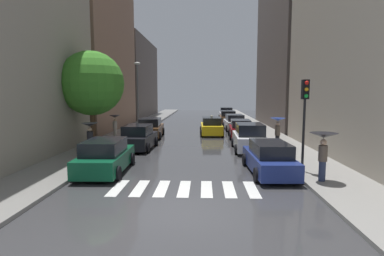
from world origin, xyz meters
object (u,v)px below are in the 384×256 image
at_px(parked_car_left_third, 151,128).
at_px(lamp_post_left, 138,92).
at_px(parked_car_left_second, 138,138).
at_px(parked_car_right_second, 249,138).
at_px(pedestrian_near_tree, 90,132).
at_px(street_tree_left, 92,83).
at_px(pedestrian_far_side, 115,121).
at_px(traffic_light_right_corner, 305,105).
at_px(parked_car_right_third, 240,129).
at_px(parked_car_right_fourth, 234,123).
at_px(parked_car_right_fifth, 228,118).
at_px(parked_car_right_sixth, 226,114).
at_px(parked_car_right_nearest, 269,159).
at_px(parked_car_left_nearest, 105,157).
at_px(pedestrian_foreground, 323,145).
at_px(pedestrian_by_kerb, 278,126).
at_px(taxi_midroad, 211,127).

bearing_deg(parked_car_left_third, lamp_post_left, 29.18).
relative_size(parked_car_left_second, parked_car_right_second, 0.95).
relative_size(pedestrian_near_tree, street_tree_left, 0.30).
relative_size(pedestrian_far_side, traffic_light_right_corner, 0.43).
height_order(parked_car_right_third, parked_car_right_fourth, parked_car_right_fourth).
height_order(parked_car_right_fifth, parked_car_right_sixth, parked_car_right_sixth).
relative_size(pedestrian_near_tree, traffic_light_right_corner, 0.45).
bearing_deg(parked_car_right_third, street_tree_left, 120.70).
xyz_separation_m(parked_car_right_nearest, pedestrian_near_tree, (-9.87, 3.32, 0.81)).
bearing_deg(parked_car_right_fourth, parked_car_right_sixth, -2.06).
bearing_deg(parked_car_left_nearest, parked_car_right_fourth, -25.60).
distance_m(parked_car_right_second, pedestrian_foreground, 7.99).
bearing_deg(parked_car_left_second, parked_car_right_third, -50.96).
distance_m(parked_car_right_nearest, pedestrian_by_kerb, 6.69).
relative_size(parked_car_right_fifth, taxi_midroad, 1.05).
bearing_deg(parked_car_right_nearest, parked_car_left_third, 30.63).
relative_size(parked_car_right_second, pedestrian_near_tree, 2.33).
distance_m(pedestrian_far_side, traffic_light_right_corner, 16.61).
height_order(parked_car_right_fourth, parked_car_right_sixth, parked_car_right_sixth).
bearing_deg(street_tree_left, parked_car_left_third, 64.92).
bearing_deg(traffic_light_right_corner, parked_car_right_fifth, 93.88).
height_order(parked_car_left_third, lamp_post_left, lamp_post_left).
bearing_deg(pedestrian_far_side, pedestrian_by_kerb, 84.15).
bearing_deg(pedestrian_by_kerb, street_tree_left, -121.96).
xyz_separation_m(parked_car_left_third, parked_car_right_second, (7.70, -6.19, 0.07)).
bearing_deg(parked_car_right_fifth, pedestrian_near_tree, 156.52).
bearing_deg(parked_car_left_second, pedestrian_foreground, -127.57).
bearing_deg(parked_car_left_second, parked_car_right_fifth, -19.95).
height_order(parked_car_right_sixth, street_tree_left, street_tree_left).
bearing_deg(parked_car_left_nearest, parked_car_left_third, -2.10).
xyz_separation_m(parked_car_left_nearest, traffic_light_right_corner, (9.43, -0.03, 2.53)).
xyz_separation_m(parked_car_right_third, pedestrian_far_side, (-10.62, -0.82, 0.72)).
bearing_deg(parked_car_right_second, street_tree_left, 90.72).
height_order(parked_car_left_nearest, parked_car_right_sixth, parked_car_right_sixth).
xyz_separation_m(parked_car_right_nearest, parked_car_right_second, (-0.07, 5.99, 0.12)).
xyz_separation_m(parked_car_right_nearest, parked_car_right_fifth, (-0.11, 24.40, 0.04)).
bearing_deg(taxi_midroad, traffic_light_right_corner, -165.67).
relative_size(parked_car_left_third, parked_car_right_second, 1.05).
distance_m(pedestrian_far_side, lamp_post_left, 4.75).
bearing_deg(traffic_light_right_corner, parked_car_right_sixth, 92.84).
bearing_deg(pedestrian_by_kerb, parked_car_left_nearest, -90.09).
bearing_deg(lamp_post_left, pedestrian_by_kerb, -37.20).
distance_m(parked_car_right_fourth, lamp_post_left, 10.42).
distance_m(parked_car_left_second, pedestrian_far_side, 5.73).
relative_size(parked_car_right_third, taxi_midroad, 0.92).
bearing_deg(lamp_post_left, parked_car_left_third, -58.77).
xyz_separation_m(street_tree_left, lamp_post_left, (1.20, 8.91, -0.50)).
bearing_deg(parked_car_right_fourth, pedestrian_by_kerb, -173.07).
distance_m(taxi_midroad, pedestrian_foreground, 16.16).
height_order(parked_car_right_sixth, pedestrian_near_tree, pedestrian_near_tree).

